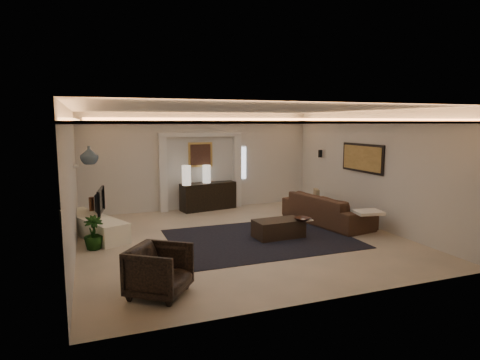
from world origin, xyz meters
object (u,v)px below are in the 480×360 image
object	(u,v)px
sofa	(327,209)
console	(208,196)
armchair	(159,271)
coffee_table	(278,229)

from	to	relation	value
sofa	console	bearing A→B (deg)	31.46
sofa	armchair	world-z (taller)	armchair
console	coffee_table	xyz separation A→B (m)	(0.66, -3.49, -0.20)
sofa	armchair	distance (m)	5.66
armchair	coffee_table	bearing A→B (deg)	-18.60
console	coffee_table	distance (m)	3.55
console	sofa	bearing A→B (deg)	-59.29
coffee_table	console	bearing A→B (deg)	97.48
console	sofa	world-z (taller)	console
coffee_table	armchair	distance (m)	3.79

